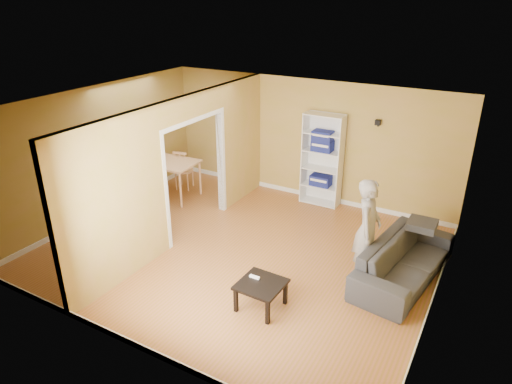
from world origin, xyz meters
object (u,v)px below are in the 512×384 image
bookshelf (323,159)px  chair_far (184,169)px  dining_table (167,165)px  person (368,221)px  sofa (405,255)px  chair_left (145,169)px  coffee_table (261,287)px  chair_near (153,188)px

bookshelf → chair_far: bookshelf is taller
bookshelf → dining_table: 3.40m
person → bookshelf: 2.80m
sofa → bookshelf: bearing=55.8°
dining_table → chair_left: size_ratio=1.36×
coffee_table → chair_far: (-3.69, 2.99, 0.11)m
sofa → person: (-0.58, -0.20, 0.54)m
sofa → person: bearing=117.1°
coffee_table → chair_far: bearing=141.0°
person → coffee_table: 1.97m
sofa → person: 0.82m
coffee_table → chair_near: size_ratio=0.70×
chair_far → sofa: bearing=153.1°
person → chair_far: person is taller
bookshelf → dining_table: bearing=-156.1°
dining_table → chair_left: chair_left is taller
chair_left → person: bearing=57.1°
coffee_table → person: bearing=56.6°
person → coffee_table: size_ratio=3.11×
sofa → coffee_table: bearing=146.0°
coffee_table → dining_table: (-3.73, 2.45, 0.39)m
person → dining_table: (-4.76, 0.89, -0.23)m
bookshelf → person: bearing=-53.8°
sofa → person: person is taller
person → chair_far: size_ratio=2.08×
person → dining_table: size_ratio=1.48×
chair_near → chair_far: bearing=112.8°
bookshelf → chair_far: 3.22m
bookshelf → coffee_table: 3.93m
coffee_table → sofa: bearing=47.5°
bookshelf → coffee_table: bearing=-80.7°
chair_left → chair_near: size_ratio=1.09×
coffee_table → chair_near: 4.06m
sofa → bookshelf: bookshelf is taller
bookshelf → chair_left: bookshelf is taller
coffee_table → chair_near: chair_near is taller
chair_left → chair_far: chair_left is taller
sofa → chair_near: size_ratio=2.56×
chair_far → chair_left: bearing=18.0°
sofa → chair_near: bearing=97.5°
chair_near → chair_far: chair_far is taller
person → chair_left: bearing=74.0°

